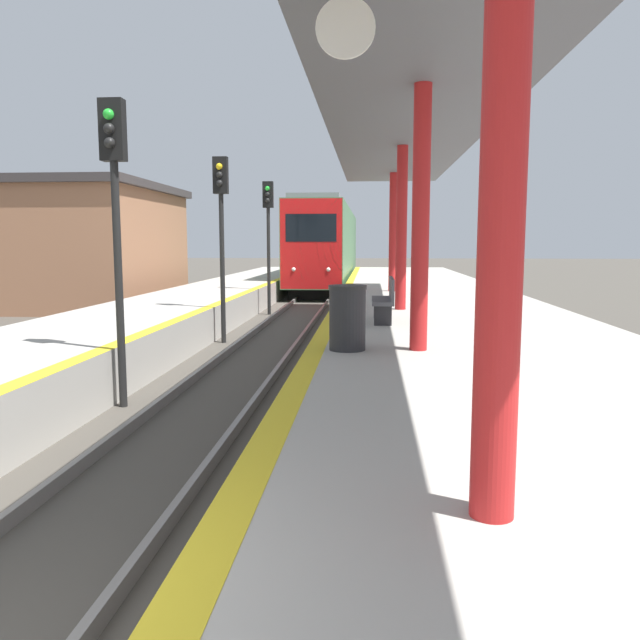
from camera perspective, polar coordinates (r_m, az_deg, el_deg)
train at (r=37.72m, az=0.83°, el=6.82°), size 2.67×23.14×4.65m
signal_near at (r=10.00m, az=-18.24°, el=10.74°), size 0.36×0.31×4.65m
signal_mid at (r=15.96m, az=-9.02°, el=9.51°), size 0.36×0.31×4.65m
signal_far at (r=22.10m, az=-4.75°, el=8.88°), size 0.36×0.31×4.65m
station_canopy at (r=12.81m, az=8.28°, el=17.32°), size 3.34×23.69×4.18m
trash_bin at (r=9.61m, az=2.52°, el=0.22°), size 0.59×0.59×1.00m
bench at (r=13.14m, az=6.02°, el=1.96°), size 0.44×1.59×0.92m
station_building at (r=27.52m, az=-23.22°, el=6.30°), size 9.14×8.34×4.85m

